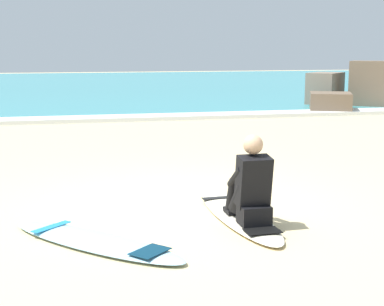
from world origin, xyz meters
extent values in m
plane|color=#CCB584|center=(0.00, 0.00, 0.00)|extent=(80.00, 80.00, 0.00)
cube|color=teal|center=(0.00, 22.52, 0.05)|extent=(80.00, 28.00, 0.10)
cube|color=white|center=(0.00, 8.82, 0.06)|extent=(80.00, 0.90, 0.11)
ellipsoid|color=#EFE5C6|center=(0.53, -0.57, 0.04)|extent=(0.61, 2.33, 0.07)
cube|color=black|center=(0.50, 0.08, 0.07)|extent=(0.48, 0.12, 0.01)
cube|color=black|center=(0.56, -1.31, 0.07)|extent=(0.37, 0.25, 0.01)
cube|color=black|center=(0.55, -1.07, 0.18)|extent=(0.33, 0.27, 0.20)
cylinder|color=black|center=(0.44, -0.88, 0.33)|extent=(0.16, 0.41, 0.43)
cylinder|color=black|center=(0.42, -0.68, 0.30)|extent=(0.13, 0.26, 0.42)
cube|color=black|center=(0.42, -0.61, 0.10)|extent=(0.11, 0.22, 0.05)
cylinder|color=black|center=(0.64, -0.88, 0.33)|extent=(0.16, 0.41, 0.43)
cylinder|color=black|center=(0.65, -0.67, 0.30)|extent=(0.13, 0.26, 0.42)
cube|color=black|center=(0.66, -0.60, 0.10)|extent=(0.11, 0.22, 0.05)
cube|color=black|center=(0.55, -1.03, 0.53)|extent=(0.35, 0.30, 0.57)
sphere|color=tan|center=(0.55, -1.00, 0.92)|extent=(0.21, 0.21, 0.21)
cylinder|color=black|center=(0.40, -0.88, 0.55)|extent=(0.10, 0.40, 0.31)
cylinder|color=black|center=(0.68, -0.87, 0.55)|extent=(0.10, 0.40, 0.31)
ellipsoid|color=#9ED1E5|center=(-1.13, -1.13, 0.04)|extent=(1.87, 1.97, 0.07)
cube|color=#1E7FB7|center=(-1.55, -0.68, 0.07)|extent=(0.42, 0.40, 0.01)
cube|color=#0A2C40|center=(-0.66, -1.65, 0.07)|extent=(0.43, 0.42, 0.01)
cube|color=#756656|center=(7.12, 11.00, 0.55)|extent=(1.55, 1.56, 1.11)
cube|color=brown|center=(6.43, 9.19, 0.30)|extent=(1.54, 1.54, 0.60)
cube|color=brown|center=(8.19, 10.15, 0.75)|extent=(1.43, 1.37, 1.50)
camera|label=1|loc=(-1.43, -6.74, 1.92)|focal=54.82mm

